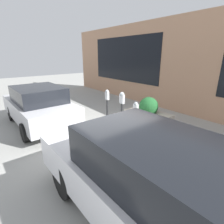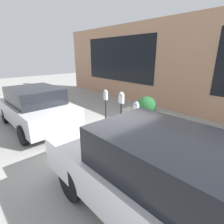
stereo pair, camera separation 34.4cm
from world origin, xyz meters
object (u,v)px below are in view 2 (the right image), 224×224
Objects in this scene: planter_box at (146,115)px; parked_car_middle at (35,107)px; parking_meter_second at (121,105)px; parked_car_front at (160,180)px; parking_meter_middle at (106,104)px; parking_meter_nearest at (136,115)px.

parked_car_middle is at bearing 49.35° from planter_box.
parking_meter_second is 0.34× the size of parked_car_front.
parking_meter_middle is 0.37× the size of parked_car_middle.
parking_meter_second is 0.81m from parking_meter_middle.
parking_meter_middle is at bearing -29.29° from parked_car_front.
parking_meter_nearest is at bearing -42.82° from parked_car_front.
parked_car_front is (-2.14, 1.88, -0.07)m from parking_meter_nearest.
parking_meter_nearest is 2.85m from parked_car_front.
parking_meter_middle is (0.80, 0.03, -0.09)m from parking_meter_second.
parked_car_middle is (3.43, 1.89, -0.14)m from parking_meter_nearest.
parking_meter_nearest reaches higher than planter_box.
parking_meter_second is at bearing -6.03° from parking_meter_nearest.
parking_meter_nearest is 1.53m from parking_meter_middle.
planter_box is (-0.89, -1.31, -0.53)m from parking_meter_middle.
parked_car_front is (-2.87, 1.96, -0.20)m from parking_meter_second.
planter_box is 0.37× the size of parked_car_front.
parking_meter_middle is 1.67m from planter_box.
parking_meter_second reaches higher than parking_meter_nearest.
parking_meter_middle is at bearing -1.88° from parking_meter_nearest.
parking_meter_second is 3.48m from parked_car_front.
parked_car_middle reaches higher than parking_meter_second.
parked_car_front is (-3.67, 1.93, -0.11)m from parking_meter_middle.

